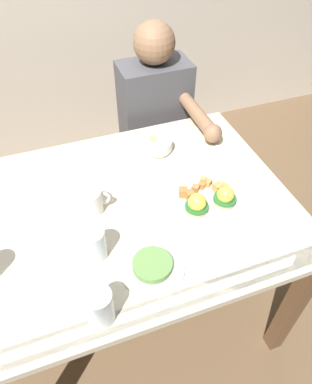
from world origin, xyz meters
The scene contains 10 objects.
ground_plane centered at (0.00, 0.00, 0.00)m, with size 6.00×6.00×0.00m, color brown.
dining_table centered at (0.00, 0.00, 0.63)m, with size 1.20×0.90×0.74m.
eggs_benedict_plate centered at (0.28, -0.10, 0.76)m, with size 0.27×0.27×0.09m.
fruit_bowl centered at (0.22, 0.27, 0.77)m, with size 0.12×0.12×0.06m.
coffee_mug centered at (-0.12, 0.03, 0.79)m, with size 0.11×0.08×0.09m.
fork centered at (0.46, 0.20, 0.74)m, with size 0.09×0.14×0.00m.
water_glass_near centered at (-0.18, -0.37, 0.79)m, with size 0.08×0.08×0.12m.
water_glass_extra centered at (-0.15, -0.17, 0.79)m, with size 0.07×0.07×0.12m.
side_plate centered at (0.00, -0.28, 0.75)m, with size 0.20×0.20×0.04m.
diner_person centered at (0.33, 0.60, 0.65)m, with size 0.34×0.54×1.14m.
Camera 1 is at (-0.19, -0.84, 1.68)m, focal length 32.99 mm.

